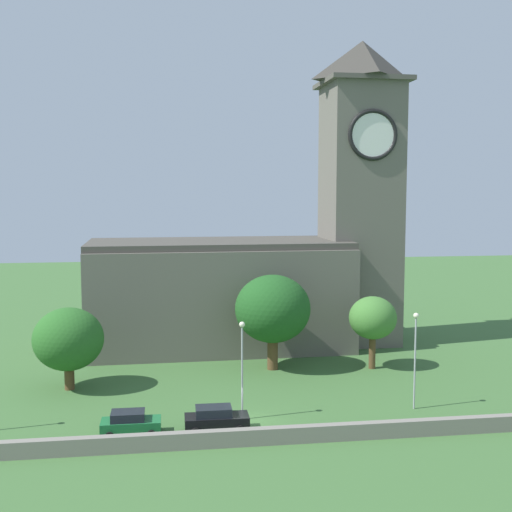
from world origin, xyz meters
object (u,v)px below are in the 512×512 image
(tree_riverside_east, at_px, (273,309))
(tree_by_tower, at_px, (373,318))
(streetlamp_central, at_px, (415,346))
(church, at_px, (267,259))
(car_black, at_px, (216,419))
(streetlamp_west_mid, at_px, (242,355))
(tree_riverside_west, at_px, (68,339))
(car_green, at_px, (130,423))

(tree_riverside_east, relative_size, tree_by_tower, 1.30)
(streetlamp_central, bearing_deg, church, 109.13)
(church, relative_size, car_black, 7.49)
(streetlamp_central, relative_size, tree_riverside_east, 0.84)
(car_black, bearing_deg, streetlamp_west_mid, 43.59)
(streetlamp_west_mid, distance_m, tree_riverside_west, 17.19)
(tree_riverside_west, bearing_deg, car_green, -63.80)
(car_green, xyz_separation_m, streetlamp_central, (22.34, 2.42, 4.27))
(car_black, bearing_deg, tree_riverside_west, 135.24)
(tree_riverside_west, bearing_deg, streetlamp_west_mid, -34.60)
(tree_by_tower, bearing_deg, church, 126.88)
(tree_riverside_east, bearing_deg, tree_riverside_west, -168.51)
(car_green, height_order, tree_by_tower, tree_by_tower)
(streetlamp_central, height_order, tree_riverside_west, streetlamp_central)
(car_green, height_order, tree_riverside_east, tree_riverside_east)
(car_green, distance_m, tree_riverside_east, 20.96)
(car_black, bearing_deg, tree_by_tower, 41.14)
(car_green, distance_m, streetlamp_west_mid, 9.55)
(church, distance_m, tree_riverside_west, 25.05)
(streetlamp_west_mid, bearing_deg, tree_by_tower, 40.75)
(car_green, bearing_deg, streetlamp_west_mid, 13.43)
(streetlamp_central, distance_m, tree_riverside_east, 16.13)
(streetlamp_central, xyz_separation_m, tree_by_tower, (0.47, 12.03, -0.13))
(tree_riverside_east, distance_m, tree_riverside_west, 19.29)
(church, relative_size, tree_riverside_east, 3.77)
(car_green, height_order, car_black, car_black)
(church, bearing_deg, tree_riverside_east, -96.11)
(church, bearing_deg, tree_by_tower, -53.12)
(streetlamp_west_mid, bearing_deg, church, 76.38)
(car_green, relative_size, tree_by_tower, 0.60)
(car_black, distance_m, tree_riverside_east, 17.86)
(tree_riverside_east, distance_m, tree_by_tower, 9.86)
(streetlamp_west_mid, xyz_separation_m, tree_by_tower, (14.45, 12.45, -0.01))
(car_black, bearing_deg, tree_riverside_east, 66.27)
(tree_riverside_east, bearing_deg, streetlamp_central, -54.82)
(car_black, bearing_deg, streetlamp_central, 8.84)
(car_black, xyz_separation_m, streetlamp_west_mid, (2.20, 2.09, 4.11))
(streetlamp_central, bearing_deg, car_black, -171.16)
(car_black, xyz_separation_m, tree_riverside_west, (-11.95, 11.85, 3.58))
(streetlamp_central, distance_m, tree_riverside_west, 29.64)
(church, height_order, streetlamp_central, church)
(church, bearing_deg, car_green, -118.63)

